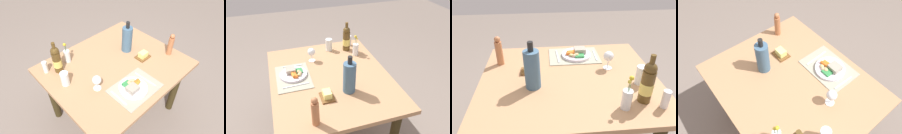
% 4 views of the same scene
% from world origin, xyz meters
% --- Properties ---
extents(ground_plane, '(8.00, 8.00, 0.00)m').
position_xyz_m(ground_plane, '(0.00, 0.00, 0.00)').
color(ground_plane, slate).
extents(dining_table, '(1.21, 1.01, 0.71)m').
position_xyz_m(dining_table, '(0.00, 0.00, 0.61)').
color(dining_table, tan).
rests_on(dining_table, ground_plane).
extents(placemat, '(0.40, 0.29, 0.01)m').
position_xyz_m(placemat, '(-0.07, -0.31, 0.72)').
color(placemat, '#9D9C87').
rests_on(placemat, dining_table).
extents(dinner_plate, '(0.23, 0.23, 0.06)m').
position_xyz_m(dinner_plate, '(-0.10, -0.30, 0.74)').
color(dinner_plate, silver).
rests_on(dinner_plate, placemat).
extents(fork, '(0.02, 0.18, 0.00)m').
position_xyz_m(fork, '(-0.24, -0.29, 0.72)').
color(fork, silver).
rests_on(fork, placemat).
extents(knife, '(0.02, 0.22, 0.00)m').
position_xyz_m(knife, '(0.06, -0.30, 0.72)').
color(knife, silver).
rests_on(knife, placemat).
extents(wine_glass, '(0.07, 0.07, 0.13)m').
position_xyz_m(wine_glass, '(-0.30, -0.10, 0.81)').
color(wine_glass, white).
rests_on(wine_glass, dining_table).
extents(wine_bottle, '(0.08, 0.08, 0.30)m').
position_xyz_m(wine_bottle, '(-0.41, 0.29, 0.84)').
color(wine_bottle, '#533C1A').
rests_on(wine_bottle, dining_table).
extents(butter_dish, '(0.13, 0.10, 0.06)m').
position_xyz_m(butter_dish, '(0.27, -0.10, 0.74)').
color(butter_dish, brown).
rests_on(butter_dish, dining_table).
extents(pepper_mill, '(0.05, 0.05, 0.22)m').
position_xyz_m(pepper_mill, '(0.49, -0.23, 0.82)').
color(pepper_mill, '#B26C44').
rests_on(pepper_mill, dining_table).
extents(flower_vase, '(0.06, 0.06, 0.21)m').
position_xyz_m(flower_vase, '(-0.28, 0.35, 0.78)').
color(flower_vase, silver).
rests_on(flower_vase, dining_table).
extents(salt_shaker, '(0.04, 0.04, 0.11)m').
position_xyz_m(salt_shaker, '(-0.50, 0.36, 0.77)').
color(salt_shaker, white).
rests_on(salt_shaker, dining_table).
extents(cooler_bottle, '(0.10, 0.10, 0.31)m').
position_xyz_m(cooler_bottle, '(0.24, 0.09, 0.84)').
color(cooler_bottle, '#426480').
rests_on(cooler_bottle, dining_table).
extents(water_tumbler, '(0.07, 0.07, 0.13)m').
position_xyz_m(water_tumbler, '(-0.45, 0.12, 0.77)').
color(water_tumbler, silver).
rests_on(water_tumbler, dining_table).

